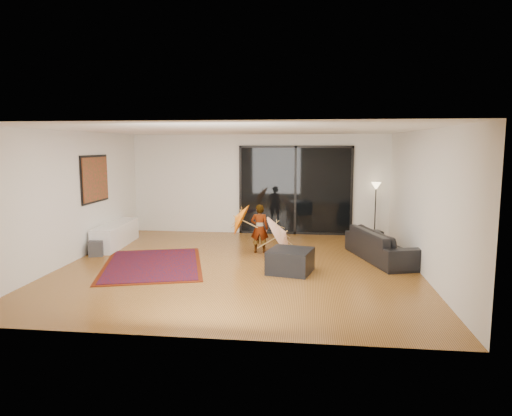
% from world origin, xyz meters
% --- Properties ---
extents(floor, '(7.00, 7.00, 0.00)m').
position_xyz_m(floor, '(0.00, 0.00, 0.00)').
color(floor, '#9D652B').
rests_on(floor, ground).
extents(ceiling, '(7.00, 7.00, 0.00)m').
position_xyz_m(ceiling, '(0.00, 0.00, 2.70)').
color(ceiling, white).
rests_on(ceiling, wall_back).
extents(wall_back, '(7.00, 0.00, 7.00)m').
position_xyz_m(wall_back, '(0.00, 3.50, 1.35)').
color(wall_back, silver).
rests_on(wall_back, floor).
extents(wall_front, '(7.00, 0.00, 7.00)m').
position_xyz_m(wall_front, '(0.00, -3.50, 1.35)').
color(wall_front, silver).
rests_on(wall_front, floor).
extents(wall_left, '(0.00, 7.00, 7.00)m').
position_xyz_m(wall_left, '(-3.50, 0.00, 1.35)').
color(wall_left, silver).
rests_on(wall_left, floor).
extents(wall_right, '(0.00, 7.00, 7.00)m').
position_xyz_m(wall_right, '(3.50, 0.00, 1.35)').
color(wall_right, silver).
rests_on(wall_right, floor).
extents(sliding_door, '(3.06, 0.07, 2.40)m').
position_xyz_m(sliding_door, '(1.00, 3.47, 1.20)').
color(sliding_door, black).
rests_on(sliding_door, wall_back).
extents(painting, '(0.04, 1.28, 1.08)m').
position_xyz_m(painting, '(-3.46, 1.00, 1.65)').
color(painting, black).
rests_on(painting, wall_left).
extents(media_console, '(0.61, 1.99, 0.55)m').
position_xyz_m(media_console, '(-3.25, 1.49, 0.27)').
color(media_console, white).
rests_on(media_console, floor).
extents(speaker, '(0.37, 0.37, 0.34)m').
position_xyz_m(speaker, '(-3.25, 0.46, 0.17)').
color(speaker, '#424244').
rests_on(speaker, floor).
extents(persian_rug, '(2.58, 3.11, 0.02)m').
position_xyz_m(persian_rug, '(-1.76, -0.15, 0.01)').
color(persian_rug, '#531907').
rests_on(persian_rug, floor).
extents(sofa, '(1.46, 2.34, 0.64)m').
position_xyz_m(sofa, '(2.95, 0.84, 0.32)').
color(sofa, black).
rests_on(sofa, floor).
extents(ottoman, '(0.93, 0.93, 0.45)m').
position_xyz_m(ottoman, '(1.04, -0.36, 0.22)').
color(ottoman, black).
rests_on(ottoman, floor).
extents(floor_lamp, '(0.25, 0.25, 1.45)m').
position_xyz_m(floor_lamp, '(3.10, 3.25, 1.15)').
color(floor_lamp, black).
rests_on(floor_lamp, floor).
extents(child, '(0.41, 0.27, 1.10)m').
position_xyz_m(child, '(0.28, 1.20, 0.55)').
color(child, '#999999').
rests_on(child, floor).
extents(parasol_orange, '(0.48, 0.75, 0.83)m').
position_xyz_m(parasol_orange, '(-0.27, 1.15, 0.73)').
color(parasol_orange, orange).
rests_on(parasol_orange, child).
extents(parasol_white, '(0.68, 0.98, 0.99)m').
position_xyz_m(parasol_white, '(0.88, 1.05, 0.50)').
color(parasol_white, white).
rests_on(parasol_white, floor).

